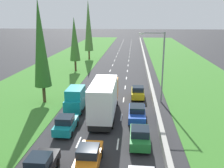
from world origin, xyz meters
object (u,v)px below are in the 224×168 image
(teal_hatchback_left_lane, at_px, (66,124))
(green_hatchback_right_lane, at_px, (140,136))
(poplar_tree_fourth, at_px, (88,26))
(orange_hatchback_centre_lane, at_px, (89,156))
(poplar_tree_second, at_px, (40,44))
(white_box_truck_centre_lane, at_px, (104,98))
(blue_sedan_right_lane, at_px, (137,113))
(black_hatchback_left_lane, at_px, (41,166))
(poplar_tree_third, at_px, (74,39))
(teal_van_left_lane, at_px, (76,99))
(yellow_hatchback_right_lane, at_px, (138,92))
(street_light_mast, at_px, (160,62))

(teal_hatchback_left_lane, relative_size, green_hatchback_right_lane, 1.00)
(teal_hatchback_left_lane, xyz_separation_m, poplar_tree_fourth, (-5.03, 41.49, 7.56))
(orange_hatchback_centre_lane, xyz_separation_m, poplar_tree_second, (-8.25, 13.69, 6.70))
(poplar_tree_second, bearing_deg, white_box_truck_centre_lane, -26.11)
(white_box_truck_centre_lane, relative_size, poplar_tree_fourth, 0.64)
(blue_sedan_right_lane, bearing_deg, black_hatchback_left_lane, -122.55)
(poplar_tree_third, bearing_deg, poplar_tree_fourth, 89.15)
(poplar_tree_third, bearing_deg, teal_van_left_lane, -76.86)
(poplar_tree_third, bearing_deg, orange_hatchback_centre_lane, -75.41)
(black_hatchback_left_lane, distance_m, poplar_tree_third, 34.82)
(white_box_truck_centre_lane, distance_m, poplar_tree_third, 24.71)
(poplar_tree_second, xyz_separation_m, poplar_tree_fourth, (0.03, 33.26, 0.86))
(blue_sedan_right_lane, bearing_deg, yellow_hatchback_right_lane, 88.62)
(teal_hatchback_left_lane, distance_m, blue_sedan_right_lane, 7.71)
(green_hatchback_right_lane, distance_m, yellow_hatchback_right_lane, 12.85)
(black_hatchback_left_lane, bearing_deg, teal_van_left_lane, 91.76)
(teal_hatchback_left_lane, xyz_separation_m, street_light_mast, (9.68, 9.57, 4.40))
(black_hatchback_left_lane, xyz_separation_m, street_light_mast, (9.60, 16.56, 4.40))
(teal_van_left_lane, distance_m, white_box_truck_centre_lane, 4.02)
(green_hatchback_right_lane, distance_m, blue_sedan_right_lane, 5.54)
(green_hatchback_right_lane, bearing_deg, yellow_hatchback_right_lane, 90.08)
(black_hatchback_left_lane, relative_size, poplar_tree_fourth, 0.27)
(black_hatchback_left_lane, height_order, teal_van_left_lane, teal_van_left_lane)
(yellow_hatchback_right_lane, distance_m, white_box_truck_centre_lane, 7.84)
(poplar_tree_second, height_order, street_light_mast, poplar_tree_second)
(teal_van_left_lane, height_order, green_hatchback_right_lane, teal_van_left_lane)
(black_hatchback_left_lane, distance_m, yellow_hatchback_right_lane, 19.19)
(yellow_hatchback_right_lane, bearing_deg, blue_sedan_right_lane, -91.38)
(black_hatchback_left_lane, height_order, street_light_mast, street_light_mast)
(poplar_tree_fourth, bearing_deg, orange_hatchback_centre_lane, -80.07)
(poplar_tree_second, bearing_deg, black_hatchback_left_lane, -71.34)
(yellow_hatchback_right_lane, distance_m, street_light_mast, 5.31)
(teal_van_left_lane, relative_size, white_box_truck_centre_lane, 0.52)
(teal_hatchback_left_lane, relative_size, yellow_hatchback_right_lane, 1.00)
(poplar_tree_third, xyz_separation_m, poplar_tree_fourth, (0.22, 14.52, 2.01))
(teal_van_left_lane, bearing_deg, poplar_tree_third, 103.14)
(yellow_hatchback_right_lane, bearing_deg, poplar_tree_fourth, 111.49)
(poplar_tree_third, bearing_deg, blue_sedan_right_lane, -62.68)
(blue_sedan_right_lane, height_order, white_box_truck_centre_lane, white_box_truck_centre_lane)
(teal_van_left_lane, bearing_deg, blue_sedan_right_lane, -17.40)
(black_hatchback_left_lane, xyz_separation_m, orange_hatchback_centre_lane, (3.11, 1.53, 0.00))
(blue_sedan_right_lane, xyz_separation_m, yellow_hatchback_right_lane, (0.18, 7.32, 0.02))
(poplar_tree_fourth, bearing_deg, blue_sedan_right_lane, -72.62)
(yellow_hatchback_right_lane, relative_size, poplar_tree_second, 0.30)
(yellow_hatchback_right_lane, xyz_separation_m, orange_hatchback_centre_lane, (-3.82, -16.36, 0.00))
(teal_hatchback_left_lane, height_order, yellow_hatchback_right_lane, same)
(poplar_tree_second, distance_m, poplar_tree_third, 18.78)
(black_hatchback_left_lane, xyz_separation_m, blue_sedan_right_lane, (6.75, 10.58, -0.02))
(orange_hatchback_centre_lane, height_order, poplar_tree_second, poplar_tree_second)
(black_hatchback_left_lane, distance_m, poplar_tree_fourth, 49.33)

